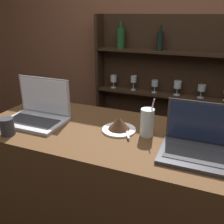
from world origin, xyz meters
name	(u,v)px	position (x,y,z in m)	size (l,w,h in m)	color
bar_counter	(121,213)	(0.00, 0.32, 0.54)	(1.62, 0.63, 1.08)	#4C3019
back_wall	(172,48)	(0.00, 1.71, 1.35)	(7.00, 0.06, 2.70)	brown
back_shelf	(165,98)	(-0.02, 1.63, 0.87)	(1.45, 0.18, 1.66)	#332114
laptop_near	(38,112)	(-0.52, 0.29, 1.13)	(0.35, 0.24, 0.24)	#ADADB2
laptop_far	(196,144)	(0.37, 0.26, 1.12)	(0.30, 0.24, 0.22)	#333338
cake_plate	(119,125)	(-0.03, 0.34, 1.11)	(0.18, 0.18, 0.08)	white
water_glass	(147,122)	(0.12, 0.35, 1.15)	(0.07, 0.07, 0.20)	silver
coffee_cup	(7,127)	(-0.55, 0.08, 1.12)	(0.07, 0.07, 0.09)	#2D2D33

